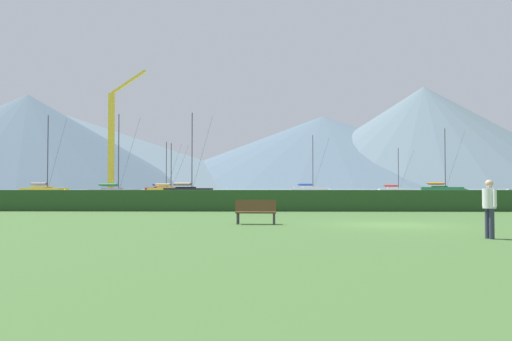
% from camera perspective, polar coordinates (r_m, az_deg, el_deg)
% --- Properties ---
extents(ground_plane, '(1000.00, 1000.00, 0.00)m').
position_cam_1_polar(ground_plane, '(20.60, 14.62, -5.75)').
color(ground_plane, '#3D602D').
extents(harbor_water, '(320.00, 246.00, 0.00)m').
position_cam_1_polar(harbor_water, '(157.06, 2.90, -2.23)').
color(harbor_water, '#8499A8').
rests_on(harbor_water, ground_plane).
extents(hedge_line, '(80.00, 1.20, 1.24)m').
position_cam_1_polar(hedge_line, '(31.36, 9.92, -3.23)').
color(hedge_line, '#284C23').
rests_on(hedge_line, ground_plane).
extents(sailboat_slip_0, '(8.31, 3.52, 9.24)m').
position_cam_1_polar(sailboat_slip_0, '(95.81, -9.52, -2.15)').
color(sailboat_slip_0, gold).
rests_on(sailboat_slip_0, harbor_water).
extents(sailboat_slip_1, '(7.89, 3.54, 11.30)m').
position_cam_1_polar(sailboat_slip_1, '(73.83, -15.09, -2.27)').
color(sailboat_slip_1, '#9E9EA3').
rests_on(sailboat_slip_1, harbor_water).
extents(sailboat_slip_3, '(7.25, 2.62, 8.62)m').
position_cam_1_polar(sailboat_slip_3, '(102.19, 15.02, -2.13)').
color(sailboat_slip_3, white).
rests_on(sailboat_slip_3, harbor_water).
extents(sailboat_slip_4, '(9.49, 4.41, 13.04)m').
position_cam_1_polar(sailboat_slip_4, '(111.55, 19.65, -1.95)').
color(sailboat_slip_4, '#236B38').
rests_on(sailboat_slip_4, harbor_water).
extents(sailboat_slip_5, '(8.54, 4.51, 10.49)m').
position_cam_1_polar(sailboat_slip_5, '(108.57, -9.99, -2.08)').
color(sailboat_slip_5, red).
rests_on(sailboat_slip_5, harbor_water).
extents(sailboat_slip_6, '(8.54, 4.47, 12.78)m').
position_cam_1_polar(sailboat_slip_6, '(81.14, -7.32, -2.21)').
color(sailboat_slip_6, black).
rests_on(sailboat_slip_6, harbor_water).
extents(sailboat_slip_8, '(8.62, 4.49, 12.48)m').
position_cam_1_polar(sailboat_slip_8, '(87.79, -22.03, -2.06)').
color(sailboat_slip_8, gold).
rests_on(sailboat_slip_8, harbor_water).
extents(sailboat_slip_11, '(8.55, 3.81, 12.12)m').
position_cam_1_polar(sailboat_slip_11, '(109.95, 5.96, -2.08)').
color(sailboat_slip_11, white).
rests_on(sailboat_slip_11, harbor_water).
extents(park_bench_near_path, '(1.58, 0.55, 0.95)m').
position_cam_1_polar(park_bench_near_path, '(20.18, -0.02, -4.38)').
color(park_bench_near_path, brown).
rests_on(park_bench_near_path, ground_plane).
extents(person_standing_walker, '(0.36, 0.56, 1.65)m').
position_cam_1_polar(person_standing_walker, '(16.04, 24.08, -3.34)').
color(person_standing_walker, '#2D3347').
rests_on(person_standing_walker, ground_plane).
extents(dock_crane, '(6.31, 2.00, 19.28)m').
position_cam_1_polar(dock_crane, '(82.70, -15.39, 2.14)').
color(dock_crane, '#333338').
rests_on(dock_crane, ground_plane).
extents(distant_hill_west_ridge, '(346.29, 346.29, 57.47)m').
position_cam_1_polar(distant_hill_west_ridge, '(441.96, -19.87, 1.94)').
color(distant_hill_west_ridge, slate).
rests_on(distant_hill_west_ridge, ground_plane).
extents(distant_hill_central_peak, '(314.92, 314.92, 59.92)m').
position_cam_1_polar(distant_hill_central_peak, '(440.72, 7.34, 2.03)').
color(distant_hill_central_peak, '#4C6070').
rests_on(distant_hill_central_peak, ground_plane).
extents(distant_hill_east_ridge, '(246.01, 246.01, 78.18)m').
position_cam_1_polar(distant_hill_east_ridge, '(423.51, 17.85, 3.48)').
color(distant_hill_east_ridge, slate).
rests_on(distant_hill_east_ridge, ground_plane).
extents(distant_hill_far_shoulder, '(198.06, 198.06, 56.30)m').
position_cam_1_polar(distant_hill_far_shoulder, '(340.70, -23.66, 2.94)').
color(distant_hill_far_shoulder, '#4C6070').
rests_on(distant_hill_far_shoulder, ground_plane).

